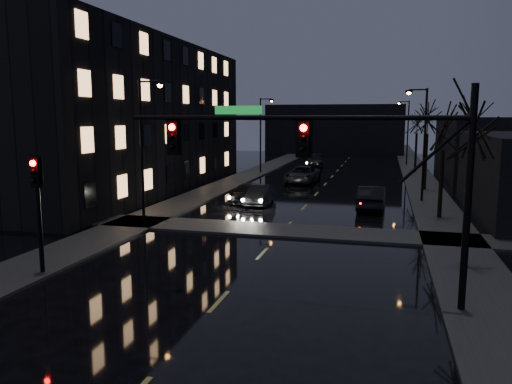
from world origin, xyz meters
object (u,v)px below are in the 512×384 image
Objects in this scene: oncoming_car_b at (260,195)px; oncoming_car_c at (303,175)px; lead_car at (371,198)px; oncoming_car_d at (315,161)px; oncoming_car_a at (247,193)px.

oncoming_car_b is 0.72× the size of oncoming_car_c.
lead_car is (7.54, 0.06, 0.11)m from oncoming_car_b.
lead_car is at bearing -82.18° from oncoming_car_d.
lead_car is at bearing 0.51° from oncoming_car_b.
lead_car is at bearing -1.79° from oncoming_car_a.
oncoming_car_a is 0.87× the size of lead_car.
oncoming_car_d is (0.00, 27.54, 0.08)m from oncoming_car_b.
oncoming_car_b is 12.03m from oncoming_car_c.
oncoming_car_a is at bearing 150.11° from oncoming_car_b.
oncoming_car_d is at bearing -73.09° from lead_car.
oncoming_car_b is 27.54m from oncoming_car_d.
oncoming_car_d is (-1.04, 15.56, -0.03)m from oncoming_car_c.
oncoming_car_b is 0.78× the size of oncoming_car_d.
oncoming_car_a reaches higher than oncoming_car_b.
oncoming_car_c is 13.57m from lead_car.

